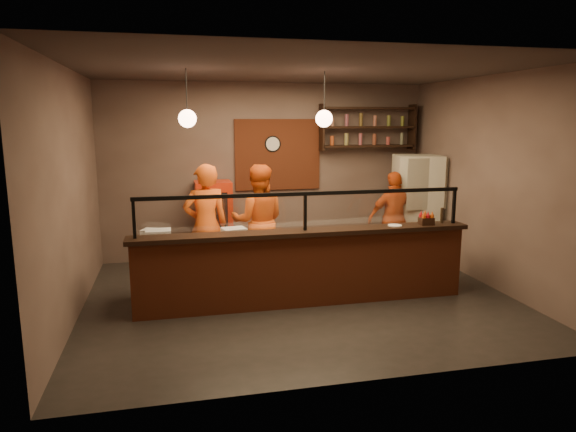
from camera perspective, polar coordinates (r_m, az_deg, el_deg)
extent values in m
plane|color=black|center=(7.53, 1.27, -9.02)|extent=(6.00, 6.00, 0.00)
plane|color=#3B312E|center=(7.13, 1.38, 16.00)|extent=(6.00, 6.00, 0.00)
plane|color=#6B574E|center=(9.58, -2.35, 5.03)|extent=(6.00, 0.00, 6.00)
plane|color=#6B574E|center=(7.06, -23.05, 2.19)|extent=(0.00, 5.00, 5.00)
plane|color=#6B574E|center=(8.40, 21.61, 3.51)|extent=(0.00, 5.00, 5.00)
plane|color=#6B574E|center=(4.80, 8.63, -0.67)|extent=(6.00, 0.00, 6.00)
cube|color=brown|center=(9.57, -1.14, 6.83)|extent=(1.60, 0.04, 1.30)
cube|color=brown|center=(7.10, 1.88, -6.01)|extent=(4.60, 0.25, 1.00)
cube|color=black|center=(6.97, 1.90, -1.83)|extent=(4.70, 0.37, 0.06)
cube|color=gray|center=(7.59, 0.91, -5.50)|extent=(4.60, 0.75, 0.85)
cube|color=silver|center=(7.47, 0.92, -2.19)|extent=(4.60, 0.75, 0.05)
cube|color=white|center=(6.91, 1.92, 0.44)|extent=(4.40, 0.02, 0.50)
cube|color=black|center=(6.87, 1.93, 2.49)|extent=(4.50, 0.05, 0.05)
cube|color=black|center=(6.71, -16.75, -0.32)|extent=(0.04, 0.04, 0.50)
cube|color=black|center=(6.91, 1.92, 0.44)|extent=(0.04, 0.04, 0.50)
cube|color=black|center=(7.77, 17.95, 1.06)|extent=(0.04, 0.04, 0.50)
cube|color=black|center=(9.90, 8.80, 7.70)|extent=(1.80, 0.28, 0.04)
cube|color=black|center=(9.89, 8.86, 9.73)|extent=(1.80, 0.28, 0.04)
cube|color=black|center=(9.89, 8.92, 11.75)|extent=(1.80, 0.28, 0.04)
cube|color=black|center=(9.60, 3.78, 9.81)|extent=(0.04, 0.28, 0.85)
cube|color=black|center=(10.26, 13.60, 9.59)|extent=(0.04, 0.28, 0.85)
cylinder|color=black|center=(9.53, -1.73, 8.01)|extent=(0.30, 0.04, 0.30)
cylinder|color=black|center=(7.09, -11.22, 13.40)|extent=(0.01, 0.01, 0.60)
sphere|color=#EFAD83|center=(7.08, -11.12, 10.58)|extent=(0.24, 0.24, 0.24)
cylinder|color=black|center=(7.40, 4.06, 13.45)|extent=(0.01, 0.01, 0.60)
sphere|color=#EFAD83|center=(7.39, 4.03, 10.74)|extent=(0.24, 0.24, 0.24)
imported|color=#DE5314|center=(7.91, -9.11, -1.08)|extent=(0.76, 0.57, 1.89)
imported|color=#D85314|center=(8.32, -3.33, -0.57)|extent=(0.99, 0.83, 1.84)
imported|color=#C44412|center=(9.20, 11.73, -0.28)|extent=(0.97, 0.41, 1.66)
cube|color=beige|center=(9.66, 14.04, 0.90)|extent=(0.95, 0.91, 1.91)
cube|color=#B9250C|center=(9.23, -8.24, -0.71)|extent=(0.63, 0.58, 1.47)
cylinder|color=beige|center=(7.70, 8.80, -1.69)|extent=(0.59, 0.59, 0.01)
cube|color=white|center=(7.18, -14.21, -2.15)|extent=(0.34, 0.27, 0.17)
cube|color=silver|center=(7.40, -14.84, -1.95)|extent=(0.33, 0.30, 0.14)
cube|color=silver|center=(7.16, -6.01, -1.96)|extent=(0.36, 0.30, 0.16)
cylinder|color=yellow|center=(7.21, -7.75, -2.33)|extent=(0.32, 0.06, 0.05)
cube|color=black|center=(7.58, 15.11, -0.54)|extent=(0.19, 0.15, 0.11)
cylinder|color=black|center=(7.77, 16.73, 0.08)|extent=(0.06, 0.06, 0.22)
cylinder|color=silver|center=(7.39, 11.79, -1.04)|extent=(0.25, 0.25, 0.01)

